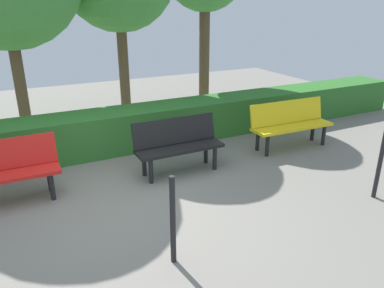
# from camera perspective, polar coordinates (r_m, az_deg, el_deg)

# --- Properties ---
(ground_plane) EXTENTS (16.66, 16.66, 0.00)m
(ground_plane) POSITION_cam_1_polar(r_m,az_deg,el_deg) (5.21, -11.48, -9.08)
(ground_plane) COLOR gray
(bench_yellow) EXTENTS (1.62, 0.51, 0.86)m
(bench_yellow) POSITION_cam_1_polar(r_m,az_deg,el_deg) (7.15, 14.84, 3.28)
(bench_yellow) COLOR yellow
(bench_yellow) RESTS_ON ground_plane
(bench_black) EXTENTS (1.41, 0.47, 0.86)m
(bench_black) POSITION_cam_1_polar(r_m,az_deg,el_deg) (5.89, -2.18, 0.15)
(bench_black) COLOR black
(bench_black) RESTS_ON ground_plane
(hedge_row) EXTENTS (12.66, 0.80, 0.73)m
(hedge_row) POSITION_cam_1_polar(r_m,az_deg,el_deg) (7.09, -7.83, 2.65)
(hedge_row) COLOR #2D6B28
(hedge_row) RESTS_ON ground_plane
(railing_post_near) EXTENTS (0.06, 0.06, 1.00)m
(railing_post_near) POSITION_cam_1_polar(r_m,az_deg,el_deg) (5.68, 26.88, -2.83)
(railing_post_near) COLOR black
(railing_post_near) RESTS_ON ground_plane
(railing_post_mid) EXTENTS (0.06, 0.06, 1.00)m
(railing_post_mid) POSITION_cam_1_polar(r_m,az_deg,el_deg) (3.85, -2.96, -11.66)
(railing_post_mid) COLOR black
(railing_post_mid) RESTS_ON ground_plane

